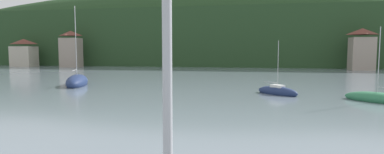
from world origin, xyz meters
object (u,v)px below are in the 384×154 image
Objects in this scene: shore_building_westcentral at (71,49)px; sailboat_far_8 at (77,82)px; sailboat_far_1 at (277,92)px; shore_building_central at (362,50)px; shore_building_west at (24,53)px; sailboat_far_7 at (377,99)px.

sailboat_far_8 reaches higher than shore_building_westcentral.
shore_building_westcentral reaches higher than sailboat_far_1.
shore_building_westcentral is 80.51m from shore_building_central.
shore_building_west reaches higher than sailboat_far_7.
sailboat_far_8 is at bearing -45.10° from shore_building_west.
shore_building_westcentral is 1.65× the size of sailboat_far_1.
sailboat_far_1 is 9.94m from sailboat_far_7.
shore_building_west is 16.14m from shore_building_westcentral.
sailboat_far_1 is at bearing -33.97° from shore_building_west.
shore_building_central is 0.88× the size of sailboat_far_8.
shore_building_central is 68.78m from sailboat_far_8.
sailboat_far_7 is (81.39, -52.15, -3.83)m from shore_building_west.
shore_building_central is at bearing 104.07° from sailboat_far_1.
shore_building_central is 1.36× the size of sailboat_far_7.
shore_building_westcentral reaches higher than shore_building_central.
sailboat_far_1 is (-24.49, -48.57, -4.80)m from shore_building_central.
shore_building_west is at bearing 179.56° from shore_building_westcentral.
sailboat_far_7 is 37.85m from sailboat_far_8.
sailboat_far_8 is (28.23, -44.35, -4.76)m from shore_building_westcentral.
sailboat_far_1 is 28.09m from sailboat_far_8.
shore_building_central reaches higher than sailboat_far_1.
sailboat_far_1 is at bearing -119.71° from sailboat_far_8.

